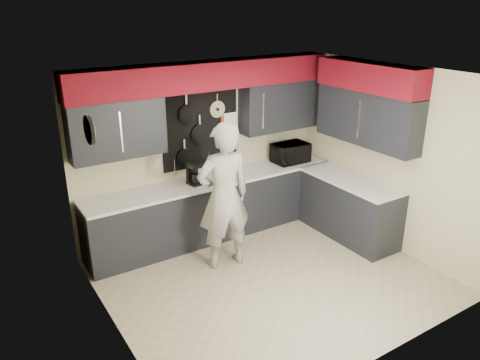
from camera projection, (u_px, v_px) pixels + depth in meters
ground at (271, 278)px, 6.06m from camera, size 4.00×4.00×0.00m
back_wall_assembly at (208, 103)px, 6.60m from camera, size 4.00×0.36×2.60m
right_wall_assembly at (370, 110)px, 6.50m from camera, size 0.36×3.50×2.60m
left_wall_assembly at (109, 222)px, 4.59m from camera, size 0.05×3.50×2.60m
base_cabinets at (253, 207)px, 7.03m from camera, size 3.95×2.20×0.92m
microwave at (290, 153)px, 7.51m from camera, size 0.57×0.39×0.31m
knife_block at (227, 171)px, 6.89m from camera, size 0.11×0.11×0.20m
utensil_crock at (232, 169)px, 7.02m from camera, size 0.12×0.12×0.15m
coffee_maker at (194, 173)px, 6.62m from camera, size 0.20×0.23×0.32m
person at (224, 197)px, 6.05m from camera, size 0.78×0.56×1.98m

